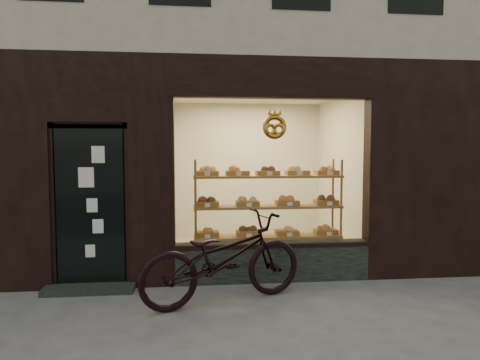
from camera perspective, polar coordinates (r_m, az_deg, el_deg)
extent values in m
plane|color=#4D4D4D|center=(4.19, 3.47, -22.04)|extent=(90.00, 90.00, 0.00)
cube|color=black|center=(6.14, 4.33, -10.77)|extent=(2.70, 0.25, 0.55)
cube|color=black|center=(5.98, -19.32, -3.33)|extent=(0.90, 0.04, 2.15)
cube|color=black|center=(6.05, -19.44, -13.54)|extent=(1.15, 0.35, 0.08)
torus|color=#C9862E|center=(5.84, 4.62, 7.04)|extent=(0.33, 0.07, 0.33)
cube|color=olive|center=(6.60, 3.64, -11.73)|extent=(2.20, 0.45, 0.04)
cube|color=olive|center=(6.48, 3.66, -7.48)|extent=(2.20, 0.45, 0.03)
cube|color=olive|center=(6.41, 3.68, -3.53)|extent=(2.20, 0.45, 0.04)
cube|color=olive|center=(6.37, 3.69, 0.49)|extent=(2.20, 0.45, 0.04)
cylinder|color=olive|center=(6.15, -5.94, -5.28)|extent=(0.04, 0.04, 1.70)
cylinder|color=olive|center=(6.51, 13.32, -4.84)|extent=(0.04, 0.04, 1.70)
cylinder|color=olive|center=(6.53, -5.95, -4.73)|extent=(0.04, 0.04, 1.70)
cylinder|color=olive|center=(6.88, 12.24, -4.36)|extent=(0.04, 0.04, 1.70)
cube|color=brown|center=(6.38, -4.39, -7.18)|extent=(0.34, 0.24, 0.07)
sphere|color=#B36D42|center=(6.37, -4.39, -6.43)|extent=(0.11, 0.11, 0.11)
cube|color=silver|center=(6.20, -4.34, -7.51)|extent=(0.07, 0.01, 0.05)
cube|color=brown|center=(6.43, 1.00, -7.09)|extent=(0.34, 0.24, 0.07)
sphere|color=#4B2E1A|center=(6.41, 1.01, -6.34)|extent=(0.11, 0.11, 0.11)
cube|color=silver|center=(6.25, 1.22, -7.41)|extent=(0.08, 0.01, 0.05)
cube|color=brown|center=(6.53, 6.27, -6.94)|extent=(0.34, 0.24, 0.07)
sphere|color=#E3C478|center=(6.51, 6.28, -6.21)|extent=(0.11, 0.11, 0.11)
cube|color=silver|center=(6.35, 6.64, -7.25)|extent=(0.07, 0.01, 0.05)
cube|color=brown|center=(6.68, 11.34, -6.74)|extent=(0.34, 0.24, 0.07)
sphere|color=#B36D42|center=(6.67, 11.35, -6.02)|extent=(0.11, 0.11, 0.11)
cube|color=silver|center=(6.51, 11.83, -7.04)|extent=(0.08, 0.01, 0.05)
cube|color=brown|center=(6.31, -4.41, -3.17)|extent=(0.34, 0.24, 0.07)
sphere|color=#4B2E1A|center=(6.30, -4.41, -2.40)|extent=(0.11, 0.11, 0.11)
cube|color=silver|center=(6.13, -4.36, -3.38)|extent=(0.07, 0.01, 0.06)
cube|color=brown|center=(6.36, 1.01, -3.11)|extent=(0.34, 0.24, 0.07)
sphere|color=#E3C478|center=(6.35, 1.01, -2.35)|extent=(0.11, 0.11, 0.11)
cube|color=silver|center=(6.18, 1.22, -3.32)|extent=(0.08, 0.01, 0.06)
cube|color=brown|center=(6.46, 6.31, -3.02)|extent=(0.34, 0.24, 0.07)
sphere|color=#B36D42|center=(6.45, 6.31, -2.27)|extent=(0.11, 0.11, 0.11)
cube|color=silver|center=(6.28, 6.67, -3.22)|extent=(0.07, 0.01, 0.06)
cube|color=brown|center=(6.61, 11.39, -2.91)|extent=(0.34, 0.24, 0.07)
sphere|color=#4B2E1A|center=(6.60, 11.40, -2.18)|extent=(0.11, 0.11, 0.11)
cube|color=silver|center=(6.44, 11.89, -3.10)|extent=(0.08, 0.01, 0.06)
cube|color=brown|center=(6.27, -4.43, 0.91)|extent=(0.34, 0.24, 0.07)
sphere|color=#E3C478|center=(6.27, -4.44, 1.69)|extent=(0.11, 0.11, 0.11)
cube|color=silver|center=(6.09, -4.38, 0.82)|extent=(0.07, 0.01, 0.06)
cube|color=brown|center=(6.30, -0.34, 0.94)|extent=(0.34, 0.24, 0.07)
sphere|color=#B36D42|center=(6.30, -0.34, 1.71)|extent=(0.11, 0.11, 0.11)
cube|color=silver|center=(6.12, -0.16, 0.85)|extent=(0.07, 0.01, 0.06)
cube|color=brown|center=(6.36, 3.70, 0.96)|extent=(0.34, 0.24, 0.07)
sphere|color=#4B2E1A|center=(6.36, 3.70, 1.72)|extent=(0.11, 0.11, 0.11)
cube|color=silver|center=(6.18, 3.99, 0.87)|extent=(0.07, 0.01, 0.06)
cube|color=brown|center=(6.45, 7.64, 0.98)|extent=(0.34, 0.24, 0.07)
sphere|color=#E3C478|center=(6.45, 7.64, 1.73)|extent=(0.11, 0.11, 0.11)
cube|color=silver|center=(6.28, 8.04, 0.89)|extent=(0.07, 0.01, 0.06)
cube|color=brown|center=(6.58, 11.45, 0.99)|extent=(0.34, 0.24, 0.07)
sphere|color=#B36D42|center=(6.57, 11.46, 1.73)|extent=(0.11, 0.11, 0.11)
cube|color=silver|center=(6.40, 11.95, 0.90)|extent=(0.08, 0.01, 0.06)
imported|color=black|center=(5.22, -2.24, -10.35)|extent=(2.19, 1.38, 1.09)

